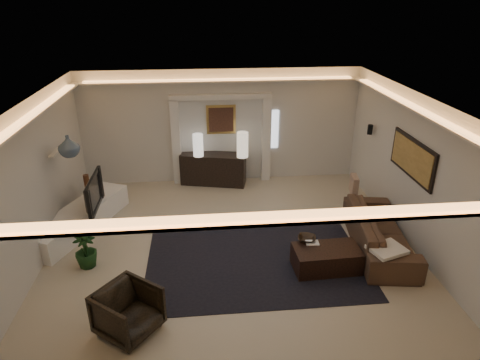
{
  "coord_description": "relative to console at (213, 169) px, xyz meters",
  "views": [
    {
      "loc": [
        -0.52,
        -6.83,
        4.59
      ],
      "look_at": [
        0.2,
        0.6,
        1.25
      ],
      "focal_mm": 31.57,
      "sensor_mm": 36.0,
      "label": 1
    }
  ],
  "objects": [
    {
      "name": "floor",
      "position": [
        0.23,
        -3.25,
        -0.4
      ],
      "size": [
        7.0,
        7.0,
        0.0
      ],
      "primitive_type": "plane",
      "color": "#B3A88C",
      "rests_on": "ground"
    },
    {
      "name": "ceiling",
      "position": [
        0.23,
        -3.25,
        2.5
      ],
      "size": [
        7.0,
        7.0,
        0.0
      ],
      "primitive_type": "plane",
      "rotation": [
        3.14,
        0.0,
        0.0
      ],
      "color": "white",
      "rests_on": "ground"
    },
    {
      "name": "wall_back",
      "position": [
        0.23,
        0.25,
        1.05
      ],
      "size": [
        7.0,
        0.0,
        7.0
      ],
      "primitive_type": "plane",
      "rotation": [
        1.57,
        0.0,
        0.0
      ],
      "color": "silver",
      "rests_on": "ground"
    },
    {
      "name": "wall_front",
      "position": [
        0.23,
        -6.75,
        1.05
      ],
      "size": [
        7.0,
        0.0,
        7.0
      ],
      "primitive_type": "plane",
      "rotation": [
        -1.57,
        0.0,
        0.0
      ],
      "color": "silver",
      "rests_on": "ground"
    },
    {
      "name": "wall_left",
      "position": [
        -3.27,
        -3.25,
        1.05
      ],
      "size": [
        0.0,
        7.0,
        7.0
      ],
      "primitive_type": "plane",
      "rotation": [
        1.57,
        0.0,
        1.57
      ],
      "color": "silver",
      "rests_on": "ground"
    },
    {
      "name": "wall_right",
      "position": [
        3.73,
        -3.25,
        1.05
      ],
      "size": [
        0.0,
        7.0,
        7.0
      ],
      "primitive_type": "plane",
      "rotation": [
        1.57,
        0.0,
        -1.57
      ],
      "color": "silver",
      "rests_on": "ground"
    },
    {
      "name": "cove_soffit",
      "position": [
        0.23,
        -3.25,
        2.22
      ],
      "size": [
        7.0,
        7.0,
        0.04
      ],
      "primitive_type": "cube",
      "color": "silver",
      "rests_on": "ceiling"
    },
    {
      "name": "daylight_slit",
      "position": [
        1.58,
        0.23,
        0.95
      ],
      "size": [
        0.25,
        0.03,
        1.0
      ],
      "primitive_type": "cube",
      "color": "white",
      "rests_on": "wall_back"
    },
    {
      "name": "area_rug",
      "position": [
        0.63,
        -3.45,
        -0.39
      ],
      "size": [
        4.0,
        3.0,
        0.01
      ],
      "primitive_type": "cube",
      "color": "black",
      "rests_on": "ground"
    },
    {
      "name": "pilaster_left",
      "position": [
        -0.92,
        0.15,
        0.7
      ],
      "size": [
        0.22,
        0.2,
        2.2
      ],
      "primitive_type": "cube",
      "color": "silver",
      "rests_on": "ground"
    },
    {
      "name": "pilaster_right",
      "position": [
        1.38,
        0.15,
        0.7
      ],
      "size": [
        0.22,
        0.2,
        2.2
      ],
      "primitive_type": "cube",
      "color": "silver",
      "rests_on": "ground"
    },
    {
      "name": "alcove_header",
      "position": [
        0.23,
        0.15,
        1.85
      ],
      "size": [
        2.52,
        0.2,
        0.12
      ],
      "primitive_type": "cube",
      "color": "silver",
      "rests_on": "wall_back"
    },
    {
      "name": "painting_frame",
      "position": [
        0.23,
        0.22,
        1.25
      ],
      "size": [
        0.74,
        0.04,
        0.74
      ],
      "primitive_type": "cube",
      "color": "tan",
      "rests_on": "wall_back"
    },
    {
      "name": "painting_canvas",
      "position": [
        0.23,
        0.19,
        1.25
      ],
      "size": [
        0.62,
        0.02,
        0.62
      ],
      "primitive_type": "cube",
      "color": "#4C2D1E",
      "rests_on": "wall_back"
    },
    {
      "name": "art_panel_frame",
      "position": [
        3.7,
        -2.95,
        1.3
      ],
      "size": [
        0.04,
        1.64,
        0.74
      ],
      "primitive_type": "cube",
      "color": "black",
      "rests_on": "wall_right"
    },
    {
      "name": "art_panel_gold",
      "position": [
        3.68,
        -2.95,
        1.3
      ],
      "size": [
        0.02,
        1.5,
        0.62
      ],
      "primitive_type": "cube",
      "color": "tan",
      "rests_on": "wall_right"
    },
    {
      "name": "wall_sconce",
      "position": [
        3.61,
        -1.05,
        1.28
      ],
      "size": [
        0.12,
        0.12,
        0.22
      ],
      "primitive_type": "cylinder",
      "color": "black",
      "rests_on": "wall_right"
    },
    {
      "name": "wall_niche",
      "position": [
        -3.21,
        -1.85,
        1.25
      ],
      "size": [
        0.1,
        0.55,
        0.04
      ],
      "primitive_type": "cube",
      "color": "silver",
      "rests_on": "wall_left"
    },
    {
      "name": "console",
      "position": [
        0.0,
        0.0,
        0.0
      ],
      "size": [
        1.72,
        0.88,
        0.82
      ],
      "primitive_type": "cube",
      "rotation": [
        0.0,
        0.0,
        -0.23
      ],
      "color": "black",
      "rests_on": "ground"
    },
    {
      "name": "lamp_left",
      "position": [
        -0.37,
        -0.09,
        0.69
      ],
      "size": [
        0.26,
        0.26,
        0.57
      ],
      "primitive_type": "cylinder",
      "rotation": [
        0.0,
        0.0,
        0.02
      ],
      "color": "white",
      "rests_on": "console"
    },
    {
      "name": "lamp_right",
      "position": [
        0.73,
        -0.26,
        0.69
      ],
      "size": [
        0.29,
        0.29,
        0.64
      ],
      "primitive_type": "cylinder",
      "rotation": [
        0.0,
        0.0,
        0.02
      ],
      "color": "beige",
      "rests_on": "console"
    },
    {
      "name": "media_ledge",
      "position": [
        -2.88,
        -2.05,
        -0.17
      ],
      "size": [
        1.66,
        2.7,
        0.5
      ],
      "primitive_type": "cube",
      "rotation": [
        0.0,
        0.0,
        -0.4
      ],
      "color": "white",
      "rests_on": "ground"
    },
    {
      "name": "tv",
      "position": [
        -2.61,
        -2.1,
        0.41
      ],
      "size": [
        1.25,
        0.18,
        0.72
      ],
      "primitive_type": "imported",
      "rotation": [
        0.0,
        0.0,
        1.58
      ],
      "color": "black",
      "rests_on": "media_ledge"
    },
    {
      "name": "figurine",
      "position": [
        -2.92,
        -1.06,
        0.24
      ],
      "size": [
        0.17,
        0.17,
        0.34
      ],
      "primitive_type": "cylinder",
      "rotation": [
        0.0,
        0.0,
        -0.43
      ],
      "color": "#4B2B1A",
      "rests_on": "media_ledge"
    },
    {
      "name": "ginger_jar",
      "position": [
        -2.83,
        -2.14,
        1.48
      ],
      "size": [
        0.41,
        0.41,
        0.42
      ],
      "primitive_type": "imported",
      "rotation": [
        0.0,
        0.0,
        0.01
      ],
      "color": "#4B5862",
      "rests_on": "wall_niche"
    },
    {
      "name": "plant",
      "position": [
        -2.44,
        -3.44,
        -0.05
      ],
      "size": [
        0.41,
        0.41,
        0.7
      ],
      "primitive_type": "imported",
      "rotation": [
        0.0,
        0.0,
        -0.03
      ],
      "color": "#153614",
      "rests_on": "ground"
    },
    {
      "name": "sofa",
      "position": [
        3.08,
        -3.36,
        -0.04
      ],
      "size": [
        2.56,
        1.29,
        0.72
      ],
      "primitive_type": "imported",
      "rotation": [
        0.0,
        0.0,
        1.43
      ],
      "color": "#4E3B27",
      "rests_on": "ground"
    },
    {
      "name": "throw_blanket",
      "position": [
        2.82,
        -4.24,
        0.15
      ],
      "size": [
        0.7,
        0.64,
        0.06
      ],
      "primitive_type": "cube",
      "rotation": [
        0.0,
        0.0,
        0.32
      ],
      "color": "beige",
      "rests_on": "sofa"
    },
    {
      "name": "throw_pillow",
      "position": [
        3.16,
        -1.63,
        0.15
      ],
      "size": [
        0.2,
        0.45,
        0.43
      ],
      "primitive_type": "cube",
      "rotation": [
        0.0,
        0.0,
        -0.17
      ],
      "color": "#A0826D",
      "rests_on": "sofa"
    },
    {
      "name": "coffee_table",
      "position": [
        1.87,
        -3.94,
        -0.2
      ],
      "size": [
        1.2,
        0.69,
        0.44
      ],
      "primitive_type": "cube",
      "rotation": [
        0.0,
        0.0,
        0.04
      ],
      "color": "black",
      "rests_on": "ground"
    },
    {
      "name": "bowl",
      "position": [
        1.57,
        -3.63,
        0.05
      ],
      "size": [
        0.42,
        0.42,
        0.08
      ],
      "primitive_type": "imported",
      "rotation": [
        0.0,
        0.0,
        -0.33
      ],
      "color": "black",
      "rests_on": "coffee_table"
    },
    {
      "name": "magazine",
      "position": [
        1.64,
        -3.74,
        0.02
      ],
      "size": [
        0.24,
        0.18,
        0.03
      ],
      "primitive_type": "cube",
      "rotation": [
        0.0,
        0.0,
        -0.07
      ],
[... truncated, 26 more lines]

